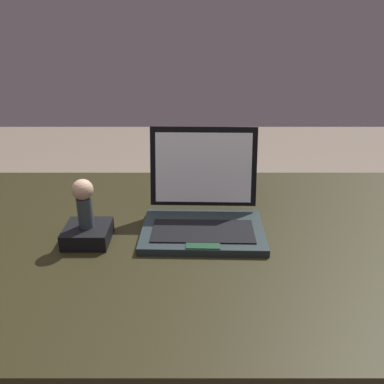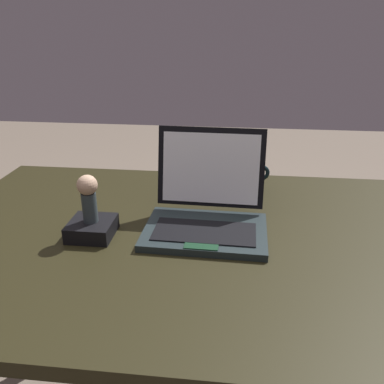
% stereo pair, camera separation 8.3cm
% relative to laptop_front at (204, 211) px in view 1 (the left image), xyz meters
% --- Properties ---
extents(desk, '(1.36, 0.79, 0.75)m').
position_rel_laptop_front_xyz_m(desk, '(0.04, -0.03, -0.13)').
color(desk, black).
rests_on(desk, ground).
extents(laptop_front, '(0.27, 0.24, 0.21)m').
position_rel_laptop_front_xyz_m(laptop_front, '(0.00, 0.00, 0.00)').
color(laptop_front, '#1E282A').
rests_on(laptop_front, desk).
extents(figurine_stand, '(0.10, 0.10, 0.04)m').
position_rel_laptop_front_xyz_m(figurine_stand, '(-0.25, -0.06, -0.03)').
color(figurine_stand, black).
rests_on(figurine_stand, desk).
extents(figurine, '(0.04, 0.04, 0.11)m').
position_rel_laptop_front_xyz_m(figurine, '(-0.25, -0.06, 0.05)').
color(figurine, '#313B3E').
rests_on(figurine, figurine_stand).
extents(coffee_mug, '(0.12, 0.08, 0.10)m').
position_rel_laptop_front_xyz_m(coffee_mug, '(0.08, 0.24, 0.01)').
color(coffee_mug, black).
rests_on(coffee_mug, desk).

